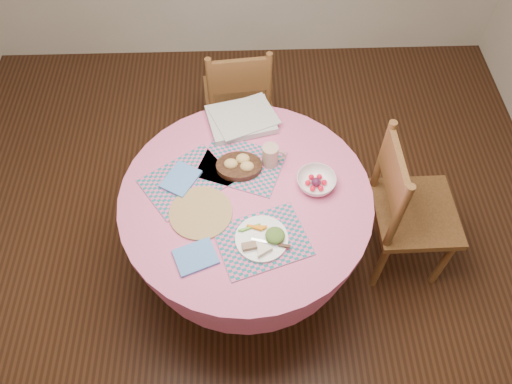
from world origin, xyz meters
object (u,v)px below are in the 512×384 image
dining_table (246,217)px  bread_bowl (239,165)px  chair_back (238,97)px  wicker_trivet (201,213)px  fruit_bowl (316,182)px  chair_right (407,208)px  dinner_plate (263,239)px  latte_mug (271,155)px

dining_table → bread_bowl: size_ratio=5.39×
chair_back → wicker_trivet: bearing=74.4°
dining_table → chair_back: 0.96m
wicker_trivet → fruit_bowl: 0.58m
chair_back → fruit_bowl: 1.03m
chair_right → fruit_bowl: (-0.51, 0.00, 0.26)m
chair_right → dinner_plate: chair_right is taller
latte_mug → fruit_bowl: (0.22, -0.14, -0.04)m
wicker_trivet → bread_bowl: bread_bowl is taller
dining_table → bread_bowl: 0.28m
dinner_plate → fruit_bowl: size_ratio=1.21×
latte_mug → dining_table: bearing=-123.7°
dining_table → latte_mug: bearing=56.3°
latte_mug → chair_right: bearing=-11.2°
chair_right → wicker_trivet: bearing=96.9°
chair_right → latte_mug: size_ratio=8.32×
latte_mug → fruit_bowl: size_ratio=0.58×
wicker_trivet → chair_right: bearing=7.8°
wicker_trivet → dinner_plate: (0.29, -0.16, 0.02)m
chair_right → bread_bowl: bearing=81.9°
bread_bowl → latte_mug: latte_mug is taller
dining_table → wicker_trivet: 0.31m
bread_bowl → chair_back: bearing=90.3°
chair_back → dinner_plate: bearing=89.3°
chair_right → bread_bowl: chair_right is taller
chair_back → fruit_bowl: chair_back is taller
chair_right → fruit_bowl: size_ratio=4.84×
dining_table → latte_mug: latte_mug is taller
dinner_plate → latte_mug: latte_mug is taller
chair_back → fruit_bowl: size_ratio=4.45×
wicker_trivet → latte_mug: bearing=40.1°
dining_table → chair_right: size_ratio=1.25×
chair_back → wicker_trivet: chair_back is taller
chair_right → latte_mug: 0.80m
dinner_plate → latte_mug: bearing=83.1°
dinner_plate → bread_bowl: bread_bowl is taller
chair_back → bread_bowl: size_ratio=3.96×
bread_bowl → latte_mug: bearing=11.1°
chair_right → fruit_bowl: chair_right is taller
dining_table → chair_right: bearing=3.4°
dinner_plate → latte_mug: 0.45m
dining_table → chair_back: (-0.03, 0.96, -0.08)m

